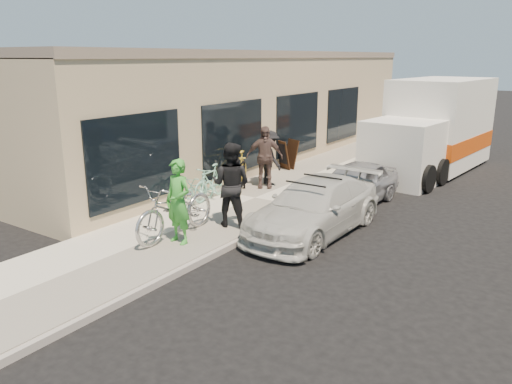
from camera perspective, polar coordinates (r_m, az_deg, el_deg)
The scene contains 17 objects.
ground at distance 10.82m, azimuth -0.30°, elevation -6.64°, with size 120.00×120.00×0.00m, color black.
sidewalk at distance 14.20m, azimuth -0.10°, elevation -0.93°, with size 3.00×34.00×0.15m, color beige.
curb at distance 13.43m, azimuth 5.37°, elevation -2.00°, with size 0.12×34.00×0.13m, color #9E9790.
storefront at distance 19.68m, azimuth 0.29°, elevation 9.68°, with size 3.60×20.00×4.22m.
bike_rack at distance 14.79m, azimuth -1.56°, elevation 2.13°, with size 0.28×0.58×0.87m.
sandwich_board at distance 17.79m, azimuth 3.51°, elevation 4.33°, with size 0.82×0.83×1.02m.
sedan_white at distance 11.71m, azimuth 6.71°, elevation -1.74°, with size 1.95×4.41×1.30m.
sedan_silver at distance 14.13m, azimuth 11.15°, elevation 0.89°, with size 1.41×3.51×1.20m, color #A7A7AC.
moving_truck at distance 19.16m, azimuth 19.61°, elevation 6.61°, with size 3.07×6.82×3.25m.
tandem_bike at distance 11.13m, azimuth -9.12°, elevation -1.94°, with size 0.84×2.40×1.26m, color #B9B8BB.
woman_rider at distance 10.67m, azimuth -8.88°, elevation -1.10°, with size 0.67×0.44×1.83m, color green.
man_standing at distance 11.62m, azimuth -2.87°, elevation 0.84°, with size 0.97×0.75×1.99m, color black.
cruiser_bike_a at distance 13.99m, azimuth -5.24°, elevation 1.12°, with size 0.45×1.60×0.96m, color #8BCFBA.
cruiser_bike_b at distance 13.63m, azimuth -6.51°, elevation 0.36°, with size 0.54×1.54×0.81m, color #8BCFBA.
cruiser_bike_c at distance 15.01m, azimuth -1.88°, elevation 2.44°, with size 0.53×1.86×1.12m, color gold.
bystander_a at distance 15.51m, azimuth 1.53°, elevation 3.96°, with size 1.10×0.63×1.70m, color black.
bystander_b at distance 15.08m, azimuth 0.97°, elevation 4.01°, with size 1.11×0.46×1.89m, color brown.
Camera 1 is at (5.69, -8.27, 4.03)m, focal length 35.00 mm.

